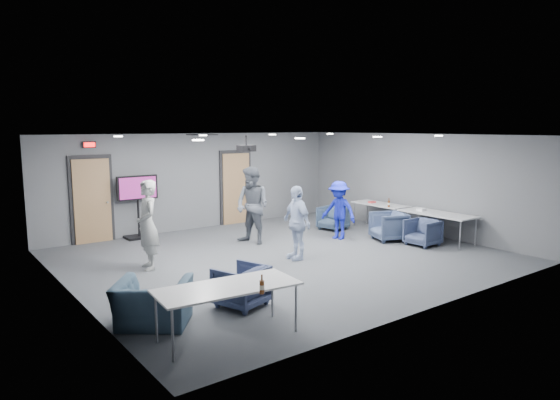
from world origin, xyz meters
TOP-DOWN VIEW (x-y plane):
  - floor at (0.00, 0.00)m, footprint 9.00×9.00m
  - ceiling at (0.00, 0.00)m, footprint 9.00×9.00m
  - wall_back at (0.00, 4.00)m, footprint 9.00×0.02m
  - wall_front at (0.00, -4.00)m, footprint 9.00×0.02m
  - wall_left at (-4.50, 0.00)m, footprint 0.02×8.00m
  - wall_right at (4.50, 0.00)m, footprint 0.02×8.00m
  - door_left at (-3.00, 3.95)m, footprint 1.06×0.17m
  - door_right at (1.20, 3.95)m, footprint 1.06×0.17m
  - exit_sign at (-3.00, 3.93)m, footprint 0.32×0.08m
  - hvac_diffuser at (-0.50, 2.80)m, footprint 0.60×0.60m
  - downlights at (0.00, 0.00)m, footprint 6.18×3.78m
  - person_a at (-2.81, 0.86)m, footprint 0.53×0.72m
  - person_b at (0.14, 1.46)m, footprint 0.96×1.10m
  - person_c at (0.10, -0.34)m, footprint 0.49×0.99m
  - person_d at (2.21, 0.56)m, footprint 0.79×1.08m
  - chair_right_a at (2.90, 1.52)m, footprint 0.86×0.84m
  - chair_right_b at (3.12, -0.34)m, footprint 1.03×1.02m
  - chair_right_c at (3.35, -1.22)m, footprint 0.73×0.71m
  - chair_front_a at (-2.44, -2.09)m, footprint 0.92×0.94m
  - chair_front_b at (-3.90, -2.00)m, footprint 1.37×1.35m
  - table_right_a at (4.00, 0.75)m, footprint 0.69×1.67m
  - table_right_b at (4.00, -1.15)m, footprint 0.80×1.92m
  - table_front_left at (-3.23, -3.00)m, footprint 2.04×1.01m
  - bottle_front at (-3.03, -3.54)m, footprint 0.07×0.07m
  - bottle_right at (3.76, 0.23)m, footprint 0.06×0.06m
  - snack_box at (3.95, 1.02)m, footprint 0.20×0.14m
  - wrapper at (4.00, -0.66)m, footprint 0.26×0.20m
  - tv_stand at (-1.90, 3.75)m, footprint 1.07×0.51m
  - projector at (-0.38, 0.91)m, footprint 0.38×0.36m

SIDE VIEW (x-z plane):
  - floor at x=0.00m, z-range 0.00..0.00m
  - chair_right_c at x=3.35m, z-range 0.00..0.65m
  - chair_right_a at x=2.90m, z-range 0.00..0.66m
  - chair_front_b at x=-3.90m, z-range 0.00..0.67m
  - chair_front_a at x=-2.44m, z-range 0.00..0.68m
  - chair_right_b at x=3.12m, z-range 0.00..0.73m
  - table_right_a at x=4.00m, z-range 0.32..1.05m
  - table_right_b at x=4.00m, z-range 0.32..1.05m
  - table_front_left at x=-3.23m, z-range 0.32..1.05m
  - snack_box at x=3.95m, z-range 0.73..0.77m
  - person_d at x=2.21m, z-range 0.00..1.50m
  - wrapper at x=4.00m, z-range 0.73..0.78m
  - person_c at x=0.10m, z-range 0.00..1.63m
  - bottle_right at x=3.76m, z-range 0.70..0.94m
  - bottle_front at x=-3.03m, z-range 0.70..0.95m
  - person_a at x=-2.81m, z-range 0.00..1.83m
  - tv_stand at x=-1.90m, z-range 0.11..1.75m
  - person_b at x=0.14m, z-range 0.00..1.91m
  - door_left at x=-3.00m, z-range -0.05..2.19m
  - door_right at x=1.20m, z-range -0.05..2.19m
  - wall_back at x=0.00m, z-range 0.00..2.70m
  - wall_front at x=0.00m, z-range 0.00..2.70m
  - wall_left at x=-4.50m, z-range 0.00..2.70m
  - wall_right at x=4.50m, z-range 0.00..2.70m
  - projector at x=-0.38m, z-range 2.22..2.58m
  - exit_sign at x=-3.00m, z-range 2.37..2.53m
  - downlights at x=0.00m, z-range 2.67..2.69m
  - hvac_diffuser at x=-0.50m, z-range 2.67..2.70m
  - ceiling at x=0.00m, z-range 2.70..2.70m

